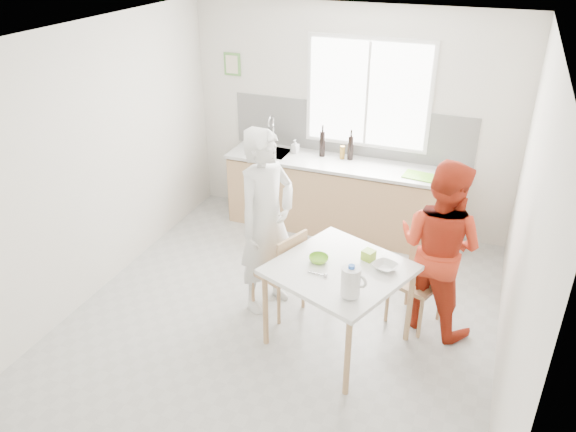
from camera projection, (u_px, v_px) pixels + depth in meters
name	position (u px, v px, depth m)	size (l,w,h in m)	color
ground	(282.00, 318.00, 5.55)	(4.50, 4.50, 0.00)	#B7B7B2
room_shell	(281.00, 164.00, 4.79)	(4.50, 4.50, 4.50)	silver
window	(368.00, 94.00, 6.54)	(1.50, 0.06, 1.30)	white
backsplash	(349.00, 130.00, 6.83)	(3.00, 0.02, 0.65)	white
picture_frame	(232.00, 64.00, 7.01)	(0.22, 0.03, 0.28)	#5D9C47
kitchen_counter	(340.00, 200.00, 6.97)	(2.84, 0.64, 1.37)	tan
dining_table	(339.00, 276.00, 4.92)	(1.37, 1.37, 0.81)	white
chair_left	(283.00, 269.00, 5.43)	(0.54, 0.54, 0.90)	tan
chair_far	(421.00, 274.00, 5.34)	(0.55, 0.55, 0.92)	tan
person_white	(266.00, 222.00, 5.36)	(0.68, 0.45, 1.87)	white
person_red	(439.00, 247.00, 5.11)	(0.83, 0.64, 1.70)	red
bowl_green	(319.00, 259.00, 4.95)	(0.18, 0.18, 0.05)	#7CC52D
bowl_white	(385.00, 267.00, 4.85)	(0.20, 0.20, 0.05)	silver
milk_jug	(351.00, 281.00, 4.43)	(0.22, 0.16, 0.28)	white
green_box	(368.00, 255.00, 4.98)	(0.10, 0.10, 0.09)	#8DBC2B
spoon	(317.00, 274.00, 4.78)	(0.01, 0.01, 0.16)	#A5A5AA
cutting_board	(419.00, 176.00, 6.35)	(0.35, 0.25, 0.01)	#6BBA2B
wine_bottle_a	(322.00, 144.00, 6.83)	(0.07, 0.07, 0.32)	black
wine_bottle_b	(351.00, 148.00, 6.74)	(0.07, 0.07, 0.30)	black
jar_amber	(342.00, 152.00, 6.80)	(0.06, 0.06, 0.16)	olive
soap_bottle	(295.00, 146.00, 6.97)	(0.08, 0.08, 0.17)	#999999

